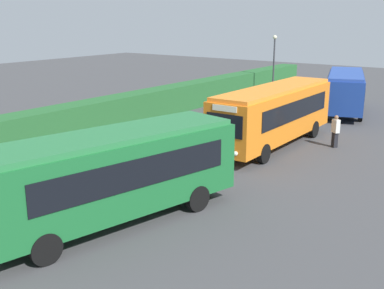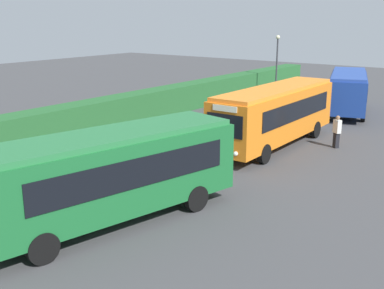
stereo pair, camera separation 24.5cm
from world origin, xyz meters
The scene contains 7 objects.
ground_plane centered at (0.00, 0.00, 0.00)m, with size 108.75×108.75×0.00m, color #424244.
bus_green centered at (-5.16, -1.23, 1.88)m, with size 10.11×4.58×3.28m.
bus_orange centered at (7.64, -1.10, 1.92)m, with size 10.62×2.51×3.35m.
bus_blue centered at (19.28, -1.14, 1.77)m, with size 8.87×5.05×3.07m.
person_center centered at (9.41, -4.01, 0.96)m, with size 0.48×0.52×1.82m.
hedge_row centered at (0.00, 9.73, 0.98)m, with size 66.38×1.72×1.96m, color #255E2D.
lamppost centered at (23.00, 6.64, 3.42)m, with size 0.36×0.36×5.46m.
Camera 1 is at (-16.23, -12.74, 7.13)m, focal length 44.94 mm.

